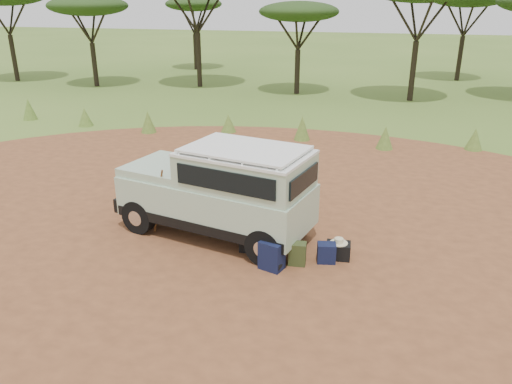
% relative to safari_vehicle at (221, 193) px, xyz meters
% --- Properties ---
extents(ground, '(140.00, 140.00, 0.00)m').
position_rel_safari_vehicle_xyz_m(ground, '(0.29, -0.47, -1.02)').
color(ground, '#4C6C26').
rests_on(ground, ground).
extents(dirt_clearing, '(23.00, 23.00, 0.01)m').
position_rel_safari_vehicle_xyz_m(dirt_clearing, '(0.29, -0.47, -1.02)').
color(dirt_clearing, brown).
rests_on(dirt_clearing, ground).
extents(grass_fringe, '(36.60, 1.60, 0.90)m').
position_rel_safari_vehicle_xyz_m(grass_fringe, '(0.40, 8.20, -0.62)').
color(grass_fringe, '#4C6C26').
rests_on(grass_fringe, ground).
extents(safari_vehicle, '(4.59, 2.59, 2.11)m').
position_rel_safari_vehicle_xyz_m(safari_vehicle, '(0.00, 0.00, 0.00)').
color(safari_vehicle, '#A5C0A3').
rests_on(safari_vehicle, ground).
extents(walking_staff, '(0.49, 0.34, 1.61)m').
position_rel_safari_vehicle_xyz_m(walking_staff, '(-1.32, -0.39, -0.21)').
color(walking_staff, brown).
rests_on(walking_staff, ground).
extents(backpack_black, '(0.41, 0.31, 0.55)m').
position_rel_safari_vehicle_xyz_m(backpack_black, '(0.81, -0.56, -0.74)').
color(backpack_black, black).
rests_on(backpack_black, ground).
extents(backpack_navy, '(0.53, 0.44, 0.59)m').
position_rel_safari_vehicle_xyz_m(backpack_navy, '(1.42, -1.16, -0.73)').
color(backpack_navy, '#121D3B').
rests_on(backpack_navy, ground).
extents(backpack_olive, '(0.36, 0.27, 0.47)m').
position_rel_safari_vehicle_xyz_m(backpack_olive, '(1.86, -0.86, -0.78)').
color(backpack_olive, '#34401D').
rests_on(backpack_olive, ground).
extents(duffel_navy, '(0.41, 0.34, 0.41)m').
position_rel_safari_vehicle_xyz_m(duffel_navy, '(2.41, -0.62, -0.82)').
color(duffel_navy, '#121D3B').
rests_on(duffel_navy, ground).
extents(hard_case, '(0.51, 0.38, 0.34)m').
position_rel_safari_vehicle_xyz_m(hard_case, '(2.62, -0.39, -0.85)').
color(hard_case, black).
rests_on(hard_case, ground).
extents(stuff_sack, '(0.33, 0.33, 0.28)m').
position_rel_safari_vehicle_xyz_m(stuff_sack, '(1.50, -1.19, -0.88)').
color(stuff_sack, black).
rests_on(stuff_sack, ground).
extents(safari_hat, '(0.36, 0.36, 0.11)m').
position_rel_safari_vehicle_xyz_m(safari_hat, '(2.62, -0.39, -0.64)').
color(safari_hat, beige).
rests_on(safari_hat, hard_case).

